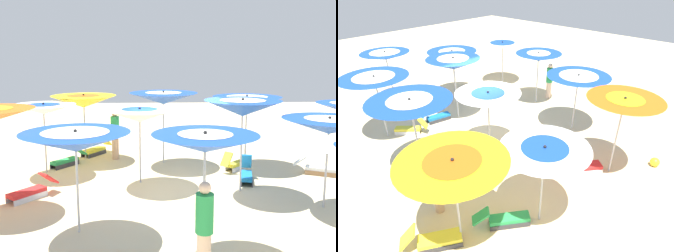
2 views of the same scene
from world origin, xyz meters
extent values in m
cube|color=beige|center=(0.00, 0.00, -0.02)|extent=(39.37, 39.37, 0.04)
cylinder|color=#B2B2B7|center=(-2.15, -2.54, 0.95)|extent=(0.05, 0.05, 1.91)
cone|color=#1947B2|center=(-2.15, -2.54, 1.91)|extent=(2.21, 2.21, 0.40)
cone|color=white|center=(-2.15, -2.54, 1.99)|extent=(1.35, 1.35, 0.24)
sphere|color=black|center=(-2.15, -2.54, 2.14)|extent=(0.07, 0.07, 0.07)
cylinder|color=#B2B2B7|center=(0.31, -3.49, 1.04)|extent=(0.05, 0.05, 2.07)
cone|color=#1947B2|center=(0.31, -3.49, 2.07)|extent=(1.93, 1.93, 0.33)
cone|color=white|center=(0.31, -3.49, 2.16)|extent=(0.99, 0.99, 0.17)
sphere|color=black|center=(0.31, -3.49, 2.27)|extent=(0.07, 0.07, 0.07)
cylinder|color=#B2B2B7|center=(-3.92, 1.85, 0.98)|extent=(0.05, 0.05, 1.97)
cone|color=white|center=(-3.92, 1.85, 1.97)|extent=(1.96, 1.96, 0.30)
cone|color=#1947B2|center=(-3.92, 1.85, 2.05)|extent=(1.02, 1.02, 0.16)
sphere|color=black|center=(-3.92, 1.85, 2.15)|extent=(0.07, 0.07, 0.07)
cylinder|color=#B2B2B7|center=(-0.96, 0.67, 0.97)|extent=(0.05, 0.05, 1.94)
cone|color=white|center=(-0.96, 0.67, 1.94)|extent=(2.00, 2.00, 0.37)
cone|color=#1947B2|center=(-0.96, 0.67, 2.04)|extent=(1.02, 1.02, 0.19)
sphere|color=black|center=(-0.96, 0.67, 2.15)|extent=(0.07, 0.07, 0.07)
cylinder|color=#B2B2B7|center=(1.73, -0.15, 1.12)|extent=(0.05, 0.05, 2.24)
cone|color=#1947B2|center=(1.73, -0.15, 2.24)|extent=(2.02, 2.02, 0.42)
cone|color=white|center=(1.73, -0.15, 2.34)|extent=(1.18, 1.18, 0.25)
sphere|color=black|center=(1.73, -0.15, 2.48)|extent=(0.07, 0.07, 0.07)
cylinder|color=#B2B2B7|center=(3.48, -1.41, 0.99)|extent=(0.05, 0.05, 1.98)
cone|color=#1947B2|center=(3.48, -1.41, 1.98)|extent=(2.18, 2.18, 0.36)
cone|color=white|center=(3.48, -1.41, 2.07)|extent=(1.15, 1.15, 0.19)
sphere|color=black|center=(3.48, -1.41, 2.19)|extent=(0.07, 0.07, 0.07)
cylinder|color=#B2B2B7|center=(-2.97, 3.52, 1.01)|extent=(0.05, 0.05, 2.01)
cone|color=yellow|center=(-2.97, 3.52, 2.01)|extent=(2.24, 2.24, 0.42)
cone|color=orange|center=(-2.97, 3.52, 2.12)|extent=(1.14, 1.14, 0.21)
sphere|color=black|center=(-2.97, 3.52, 2.25)|extent=(0.07, 0.07, 0.07)
cylinder|color=#B2B2B7|center=(-0.24, 2.79, 1.09)|extent=(0.05, 0.05, 2.18)
cone|color=#1947B2|center=(-0.24, 2.79, 2.18)|extent=(2.26, 2.26, 0.38)
cone|color=white|center=(-0.24, 2.79, 2.28)|extent=(1.19, 1.19, 0.20)
sphere|color=black|center=(-0.24, 2.79, 2.41)|extent=(0.07, 0.07, 0.07)
cylinder|color=#B2B2B7|center=(2.48, 2.52, 1.05)|extent=(0.05, 0.05, 2.11)
cone|color=#1947B2|center=(2.48, 2.52, 2.11)|extent=(2.24, 2.24, 0.31)
cone|color=white|center=(2.48, 2.52, 2.18)|extent=(1.33, 1.33, 0.18)
sphere|color=black|center=(2.48, 2.52, 2.29)|extent=(0.07, 0.07, 0.07)
cube|color=#333338|center=(2.22, 0.54, 0.07)|extent=(0.22, 0.90, 0.14)
cube|color=#333338|center=(1.93, 0.60, 0.07)|extent=(0.22, 0.90, 0.14)
cube|color=#1972B7|center=(2.08, 0.57, 0.19)|extent=(0.48, 0.95, 0.10)
cube|color=#1972B7|center=(2.20, 1.16, 0.47)|extent=(0.36, 0.39, 0.48)
cube|color=silver|center=(-3.66, -0.68, 0.07)|extent=(0.64, 0.79, 0.14)
cube|color=silver|center=(-3.94, -0.46, 0.07)|extent=(0.64, 0.79, 0.14)
cube|color=red|center=(-3.80, -0.57, 0.19)|extent=(0.89, 0.99, 0.10)
cube|color=red|center=(-3.38, -0.04, 0.39)|extent=(0.54, 0.54, 0.35)
cube|color=olive|center=(4.64, 1.36, 0.07)|extent=(0.89, 0.47, 0.14)
cube|color=olive|center=(4.48, 1.04, 0.07)|extent=(0.89, 0.47, 0.14)
cube|color=white|center=(4.56, 1.20, 0.19)|extent=(1.03, 0.76, 0.10)
cube|color=white|center=(3.96, 1.49, 0.39)|extent=(0.50, 0.49, 0.33)
cube|color=#333338|center=(-2.60, 3.84, 0.07)|extent=(0.55, 0.83, 0.14)
cube|color=#333338|center=(-2.90, 4.03, 0.07)|extent=(0.55, 0.83, 0.14)
cube|color=yellow|center=(-2.75, 3.93, 0.19)|extent=(0.82, 1.00, 0.10)
cube|color=yellow|center=(-2.40, 4.48, 0.43)|extent=(0.51, 0.52, 0.42)
cube|color=silver|center=(1.99, 2.01, 0.07)|extent=(0.69, 0.66, 0.14)
cube|color=silver|center=(2.19, 1.81, 0.07)|extent=(0.69, 0.66, 0.14)
cube|color=yellow|center=(2.09, 1.91, 0.19)|extent=(0.86, 0.85, 0.10)
cube|color=yellow|center=(1.67, 1.50, 0.44)|extent=(0.41, 0.41, 0.42)
cube|color=#333338|center=(-3.37, 2.37, 0.07)|extent=(0.63, 0.79, 0.14)
cube|color=#333338|center=(-3.60, 2.55, 0.07)|extent=(0.63, 0.79, 0.14)
cube|color=green|center=(-3.49, 2.46, 0.19)|extent=(0.82, 0.94, 0.10)
cube|color=green|center=(-3.07, 3.00, 0.38)|extent=(0.48, 0.50, 0.31)
cylinder|color=green|center=(0.21, -4.30, 1.09)|extent=(0.30, 0.30, 0.66)
sphere|color=beige|center=(0.21, -4.30, 1.52)|extent=(0.21, 0.21, 0.21)
cylinder|color=#D8A87F|center=(-1.90, 3.34, 0.40)|extent=(0.24, 0.24, 0.81)
cylinder|color=green|center=(-1.90, 3.34, 1.16)|extent=(0.30, 0.30, 0.71)
sphere|color=#D8A87F|center=(-1.90, 3.34, 1.62)|extent=(0.22, 0.22, 0.22)
camera|label=1|loc=(-0.63, -10.48, 3.65)|focal=43.28mm
camera|label=2|loc=(-6.62, 5.95, 5.44)|focal=29.97mm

